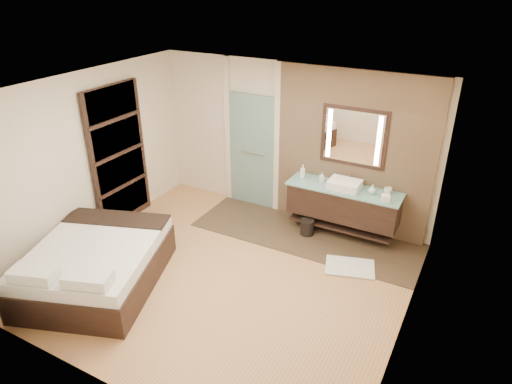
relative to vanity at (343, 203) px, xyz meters
The scene contains 15 objects.
floor 2.29m from the vanity, 119.83° to the right, with size 5.00×5.00×0.00m, color #A77846.
tile_strip 0.83m from the vanity, 147.54° to the right, with size 3.80×1.30×0.01m, color #3E2C21.
stone_wall 0.82m from the vanity, 90.00° to the left, with size 2.60×0.08×2.70m, color tan.
vanity is the anchor object (origin of this frame).
mirror_unit 1.10m from the vanity, 90.00° to the left, with size 1.06×0.04×0.96m.
frosted_door 1.95m from the vanity, behind, with size 1.10×0.12×2.70m.
shoji_partition 3.82m from the vanity, 159.50° to the right, with size 0.06×1.20×2.40m.
bed 3.91m from the vanity, 131.49° to the right, with size 2.19×2.44×0.78m.
bath_mat 1.13m from the vanity, 62.78° to the right, with size 0.72×0.50×0.02m, color silver.
waste_bin 0.72m from the vanity, 149.34° to the right, with size 0.23×0.23×0.28m, color black.
tissue_box 0.79m from the vanity, 13.06° to the right, with size 0.12×0.12×0.10m, color white.
soap_bottle_a 0.85m from the vanity, behind, with size 0.09×0.09×0.24m, color silver.
soap_bottle_b 0.55m from the vanity, behind, with size 0.08×0.08×0.17m, color #B2B2B2.
soap_bottle_c 0.58m from the vanity, ahead, with size 0.12×0.12×0.15m, color silver.
cup 0.75m from the vanity, ahead, with size 0.12×0.12×0.10m, color white.
Camera 1 is at (2.98, -4.58, 4.04)m, focal length 32.00 mm.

